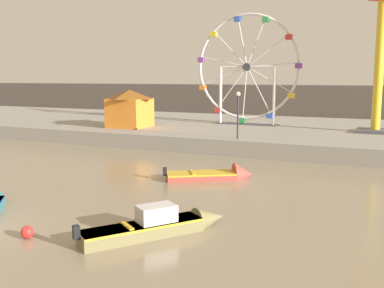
# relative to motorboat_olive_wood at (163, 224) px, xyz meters

# --- Properties ---
(quay_promenade) EXTENTS (110.00, 21.01, 1.13)m
(quay_promenade) POSITION_rel_motorboat_olive_wood_xyz_m (-6.70, 25.93, 0.23)
(quay_promenade) COLOR gray
(quay_promenade) RESTS_ON ground_plane
(distant_town_skyline) EXTENTS (140.00, 3.00, 4.40)m
(distant_town_skyline) POSITION_rel_motorboat_olive_wood_xyz_m (-6.70, 49.09, 1.87)
(distant_town_skyline) COLOR #564C47
(distant_town_skyline) RESTS_ON ground_plane
(motorboat_olive_wood) EXTENTS (4.01, 5.05, 1.30)m
(motorboat_olive_wood) POSITION_rel_motorboat_olive_wood_xyz_m (0.00, 0.00, 0.00)
(motorboat_olive_wood) COLOR olive
(motorboat_olive_wood) RESTS_ON ground_plane
(motorboat_faded_red) EXTENTS (4.70, 3.68, 1.32)m
(motorboat_faded_red) POSITION_rel_motorboat_olive_wood_xyz_m (-1.33, 8.82, -0.13)
(motorboat_faded_red) COLOR #B24238
(motorboat_faded_red) RESTS_ON ground_plane
(ferris_wheel_white_frame) EXTENTS (9.78, 1.20, 10.06)m
(ferris_wheel_white_frame) POSITION_rel_motorboat_olive_wood_xyz_m (-5.38, 26.05, 5.85)
(ferris_wheel_white_frame) COLOR silver
(ferris_wheel_white_frame) RESTS_ON quay_promenade
(drop_tower_yellow_tower) EXTENTS (2.80, 2.80, 15.34)m
(drop_tower_yellow_tower) POSITION_rel_motorboat_olive_wood_xyz_m (5.76, 24.66, 8.23)
(drop_tower_yellow_tower) COLOR gold
(drop_tower_yellow_tower) RESTS_ON quay_promenade
(carnival_booth_orange_canopy) EXTENTS (3.57, 3.76, 3.27)m
(carnival_booth_orange_canopy) POSITION_rel_motorboat_olive_wood_xyz_m (-14.01, 19.76, 2.50)
(carnival_booth_orange_canopy) COLOR orange
(carnival_booth_orange_canopy) RESTS_ON quay_promenade
(promenade_lamp_near) EXTENTS (0.32, 0.32, 3.35)m
(promenade_lamp_near) POSITION_rel_motorboat_olive_wood_xyz_m (-2.90, 16.39, 3.03)
(promenade_lamp_near) COLOR #2D2D33
(promenade_lamp_near) RESTS_ON quay_promenade
(mooring_buoy_orange) EXTENTS (0.44, 0.44, 0.44)m
(mooring_buoy_orange) POSITION_rel_motorboat_olive_wood_xyz_m (-3.98, -2.39, -0.11)
(mooring_buoy_orange) COLOR red
(mooring_buoy_orange) RESTS_ON ground_plane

